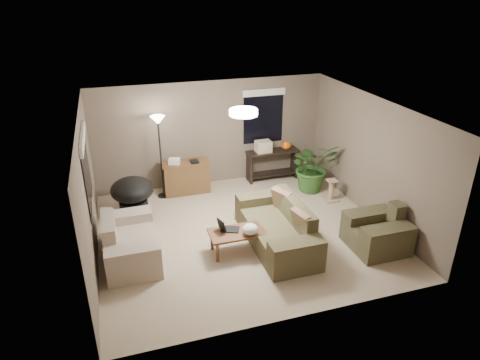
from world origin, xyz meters
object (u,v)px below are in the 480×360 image
object	(u,v)px
cat_scratching_post	(331,192)
coffee_table	(237,234)
houseplant	(312,172)
desk	(186,177)
papasan_chair	(132,193)
loveseat	(129,244)
main_sofa	(278,229)
console_table	(272,163)
armchair	(377,233)
floor_lamp	(159,130)

from	to	relation	value
cat_scratching_post	coffee_table	bearing A→B (deg)	-153.27
coffee_table	houseplant	world-z (taller)	houseplant
desk	papasan_chair	xyz separation A→B (m)	(-1.27, -0.66, 0.09)
coffee_table	loveseat	bearing A→B (deg)	168.93
coffee_table	cat_scratching_post	world-z (taller)	cat_scratching_post
main_sofa	console_table	xyz separation A→B (m)	(0.96, 2.78, 0.14)
console_table	armchair	bearing A→B (deg)	-77.86
main_sofa	console_table	distance (m)	2.94
papasan_chair	cat_scratching_post	world-z (taller)	papasan_chair
coffee_table	papasan_chair	world-z (taller)	papasan_chair
main_sofa	papasan_chair	xyz separation A→B (m)	(-2.50, 2.01, 0.17)
armchair	loveseat	bearing A→B (deg)	167.26
main_sofa	cat_scratching_post	xyz separation A→B (m)	(1.80, 1.28, -0.08)
loveseat	armchair	bearing A→B (deg)	-12.74
loveseat	floor_lamp	size ratio (longest dim) A/B	0.84
papasan_chair	loveseat	bearing A→B (deg)	-96.98
coffee_table	houseplant	bearing A→B (deg)	38.60
desk	floor_lamp	bearing A→B (deg)	-174.04
floor_lamp	houseplant	xyz separation A→B (m)	(3.41, -0.70, -1.13)
loveseat	desk	xyz separation A→B (m)	(1.47, 2.34, 0.08)
cat_scratching_post	loveseat	bearing A→B (deg)	-168.07
main_sofa	desk	xyz separation A→B (m)	(-1.23, 2.67, 0.08)
console_table	papasan_chair	bearing A→B (deg)	-167.45
console_table	floor_lamp	size ratio (longest dim) A/B	0.68
console_table	floor_lamp	distance (m)	2.98
main_sofa	houseplant	size ratio (longest dim) A/B	1.84
coffee_table	houseplant	xyz separation A→B (m)	(2.45, 1.95, 0.11)
floor_lamp	cat_scratching_post	world-z (taller)	floor_lamp
main_sofa	loveseat	bearing A→B (deg)	173.03
armchair	cat_scratching_post	bearing A→B (deg)	86.91
console_table	cat_scratching_post	distance (m)	1.74
console_table	papasan_chair	world-z (taller)	papasan_chair
floor_lamp	cat_scratching_post	bearing A→B (deg)	-20.40
console_table	houseplant	bearing A→B (deg)	-52.28
console_table	papasan_chair	xyz separation A→B (m)	(-3.46, -0.77, 0.03)
cat_scratching_post	desk	bearing A→B (deg)	155.38
console_table	cat_scratching_post	bearing A→B (deg)	-60.53
main_sofa	floor_lamp	world-z (taller)	floor_lamp
papasan_chair	desk	bearing A→B (deg)	27.60
desk	floor_lamp	world-z (taller)	floor_lamp
armchair	floor_lamp	size ratio (longest dim) A/B	0.52
main_sofa	coffee_table	xyz separation A→B (m)	(-0.82, -0.04, 0.06)
coffee_table	desk	distance (m)	2.74
coffee_table	console_table	distance (m)	3.33
cat_scratching_post	main_sofa	bearing A→B (deg)	-144.54
desk	cat_scratching_post	world-z (taller)	desk
main_sofa	coffee_table	bearing A→B (deg)	-177.37
papasan_chair	houseplant	bearing A→B (deg)	-1.34
desk	houseplant	world-z (taller)	houseplant
desk	cat_scratching_post	size ratio (longest dim) A/B	2.20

